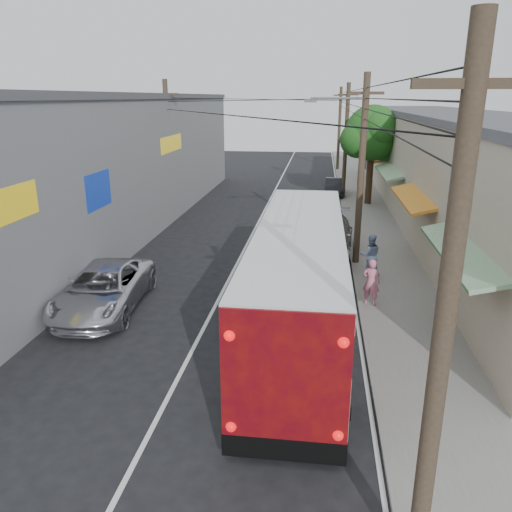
{
  "coord_description": "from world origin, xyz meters",
  "views": [
    {
      "loc": [
        3.5,
        -8.22,
        7.06
      ],
      "look_at": [
        1.52,
        7.25,
        2.07
      ],
      "focal_mm": 35.0,
      "sensor_mm": 36.0,
      "label": 1
    }
  ],
  "objects": [
    {
      "name": "ground",
      "position": [
        0.0,
        0.0,
        0.0
      ],
      "size": [
        120.0,
        120.0,
        0.0
      ],
      "primitive_type": "plane",
      "color": "black",
      "rests_on": "ground"
    },
    {
      "name": "sidewalk",
      "position": [
        6.5,
        20.0,
        0.06
      ],
      "size": [
        3.0,
        80.0,
        0.12
      ],
      "primitive_type": "cube",
      "color": "slate",
      "rests_on": "ground"
    },
    {
      "name": "coach_bus",
      "position": [
        3.0,
        6.02,
        1.79
      ],
      "size": [
        2.77,
        12.02,
        3.46
      ],
      "rotation": [
        0.0,
        0.0,
        -0.0
      ],
      "color": "silver",
      "rests_on": "ground"
    },
    {
      "name": "building_right",
      "position": [
        10.99,
        22.0,
        3.15
      ],
      "size": [
        7.09,
        40.0,
        6.25
      ],
      "color": "#B1A38C",
      "rests_on": "ground"
    },
    {
      "name": "pedestrian_far",
      "position": [
        5.63,
        11.3,
        0.99
      ],
      "size": [
        0.89,
        0.72,
        1.74
      ],
      "primitive_type": "imported",
      "rotation": [
        0.0,
        0.0,
        3.22
      ],
      "color": "#8CA4CC",
      "rests_on": "sidewalk"
    },
    {
      "name": "building_left",
      "position": [
        -8.5,
        18.0,
        3.65
      ],
      "size": [
        7.2,
        36.0,
        7.25
      ],
      "color": "gray",
      "rests_on": "ground"
    },
    {
      "name": "parked_car_mid",
      "position": [
        3.8,
        20.13,
        0.75
      ],
      "size": [
        1.97,
        4.49,
        1.51
      ],
      "primitive_type": "imported",
      "rotation": [
        0.0,
        0.0,
        -0.04
      ],
      "color": "#242328",
      "rests_on": "ground"
    },
    {
      "name": "utility_poles",
      "position": [
        3.13,
        20.33,
        4.13
      ],
      "size": [
        11.8,
        45.28,
        8.0
      ],
      "color": "#473828",
      "rests_on": "ground"
    },
    {
      "name": "pedestrian_near",
      "position": [
        5.4,
        8.29,
        0.95
      ],
      "size": [
        0.7,
        0.56,
        1.65
      ],
      "primitive_type": "imported",
      "rotation": [
        0.0,
        0.0,
        2.83
      ],
      "color": "pink",
      "rests_on": "sidewalk"
    },
    {
      "name": "street_tree",
      "position": [
        6.87,
        26.02,
        4.67
      ],
      "size": [
        4.4,
        4.0,
        6.6
      ],
      "color": "#3F2B19",
      "rests_on": "ground"
    },
    {
      "name": "parked_car_far",
      "position": [
        4.6,
        29.08,
        0.64
      ],
      "size": [
        1.49,
        3.94,
        1.28
      ],
      "primitive_type": "imported",
      "rotation": [
        0.0,
        0.0,
        -0.03
      ],
      "color": "black",
      "rests_on": "ground"
    },
    {
      "name": "jeepney",
      "position": [
        -3.75,
        6.97,
        0.75
      ],
      "size": [
        2.9,
        5.6,
        1.51
      ],
      "primitive_type": "imported",
      "rotation": [
        0.0,
        0.0,
        0.07
      ],
      "color": "silver",
      "rests_on": "ground"
    },
    {
      "name": "parked_suv",
      "position": [
        3.8,
        14.04,
        0.89
      ],
      "size": [
        2.99,
        6.32,
        1.78
      ],
      "primitive_type": "imported",
      "rotation": [
        0.0,
        0.0,
        -0.08
      ],
      "color": "#98979F",
      "rests_on": "ground"
    }
  ]
}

